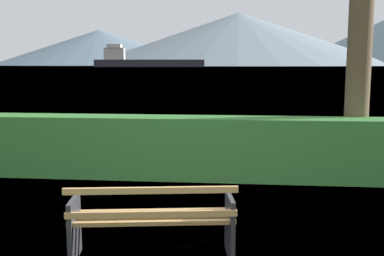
{
  "coord_description": "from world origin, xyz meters",
  "views": [
    {
      "loc": [
        0.91,
        -4.73,
        2.1
      ],
      "look_at": [
        0.0,
        4.26,
        0.83
      ],
      "focal_mm": 42.94,
      "sensor_mm": 36.0,
      "label": 1
    }
  ],
  "objects": [
    {
      "name": "ground_plane",
      "position": [
        0.0,
        0.0,
        0.0
      ],
      "size": [
        1400.0,
        1400.0,
        0.0
      ],
      "primitive_type": "plane",
      "color": "#567A38"
    },
    {
      "name": "hedge_row",
      "position": [
        0.0,
        3.54,
        0.57
      ],
      "size": [
        7.86,
        0.71,
        1.14
      ],
      "primitive_type": "cube",
      "color": "#387A33",
      "rests_on": "ground_plane"
    },
    {
      "name": "park_bench",
      "position": [
        0.01,
        -0.06,
        0.43
      ],
      "size": [
        1.83,
        0.82,
        0.87
      ],
      "color": "tan",
      "rests_on": "ground_plane"
    },
    {
      "name": "distant_hills",
      "position": [
        104.26,
        585.98,
        37.09
      ],
      "size": [
        753.5,
        412.33,
        89.45
      ],
      "color": "slate",
      "rests_on": "ground_plane"
    },
    {
      "name": "cargo_ship_large",
      "position": [
        -64.09,
        300.55,
        4.18
      ],
      "size": [
        73.57,
        19.88,
        14.95
      ],
      "color": "#232328",
      "rests_on": "water_surface"
    },
    {
      "name": "water_surface",
      "position": [
        0.0,
        307.91,
        0.0
      ],
      "size": [
        620.0,
        620.0,
        0.0
      ],
      "primitive_type": "plane",
      "color": "slate",
      "rests_on": "ground_plane"
    }
  ]
}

